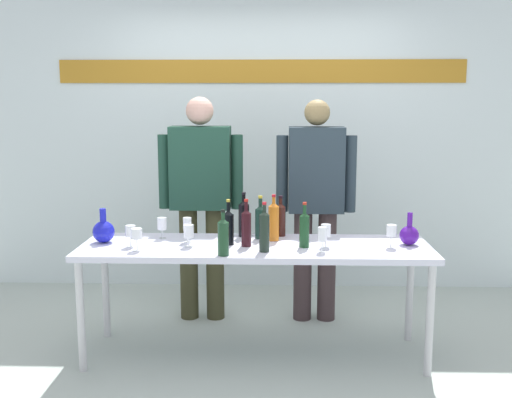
% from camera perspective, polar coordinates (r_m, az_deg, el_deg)
% --- Properties ---
extents(ground_plane, '(10.00, 10.00, 0.00)m').
position_cam_1_polar(ground_plane, '(4.30, -0.07, -14.22)').
color(ground_plane, '#A9B6AD').
extents(back_wall, '(5.09, 0.11, 3.00)m').
position_cam_1_polar(back_wall, '(5.53, 0.48, 7.17)').
color(back_wall, silver).
rests_on(back_wall, ground).
extents(display_table, '(2.30, 0.67, 0.76)m').
position_cam_1_polar(display_table, '(4.07, -0.07, -5.11)').
color(display_table, silver).
rests_on(display_table, ground).
extents(decanter_blue_left, '(0.15, 0.15, 0.23)m').
position_cam_1_polar(decanter_blue_left, '(4.22, -13.99, -2.90)').
color(decanter_blue_left, '#191EC1').
rests_on(decanter_blue_left, display_table).
extents(decanter_blue_right, '(0.13, 0.13, 0.22)m').
position_cam_1_polar(decanter_blue_right, '(4.16, 14.06, -3.23)').
color(decanter_blue_right, '#4B1695').
rests_on(decanter_blue_right, display_table).
extents(presenter_left, '(0.65, 0.22, 1.73)m').
position_cam_1_polar(presenter_left, '(4.71, -5.14, 0.59)').
color(presenter_left, '#373620').
rests_on(presenter_left, ground).
extents(presenter_right, '(0.61, 0.22, 1.71)m').
position_cam_1_polar(presenter_right, '(4.69, 5.58, 0.23)').
color(presenter_right, '#3A2C2E').
rests_on(presenter_right, ground).
extents(wine_bottle_0, '(0.07, 0.07, 0.28)m').
position_cam_1_polar(wine_bottle_0, '(4.29, 2.29, -1.81)').
color(wine_bottle_0, black).
rests_on(wine_bottle_0, display_table).
extents(wine_bottle_1, '(0.07, 0.07, 0.32)m').
position_cam_1_polar(wine_bottle_1, '(4.15, 1.65, -2.01)').
color(wine_bottle_1, orange).
rests_on(wine_bottle_1, display_table).
extents(wine_bottle_2, '(0.06, 0.06, 0.32)m').
position_cam_1_polar(wine_bottle_2, '(3.85, 0.78, -2.91)').
color(wine_bottle_2, black).
rests_on(wine_bottle_2, display_table).
extents(wine_bottle_3, '(0.06, 0.06, 0.31)m').
position_cam_1_polar(wine_bottle_3, '(3.99, -0.92, -2.58)').
color(wine_bottle_3, black).
rests_on(wine_bottle_3, display_table).
extents(wine_bottle_4, '(0.07, 0.07, 0.30)m').
position_cam_1_polar(wine_bottle_4, '(4.21, 0.41, -2.03)').
color(wine_bottle_4, '#112D23').
rests_on(wine_bottle_4, display_table).
extents(wine_bottle_5, '(0.07, 0.07, 0.29)m').
position_cam_1_polar(wine_bottle_5, '(3.77, -3.06, -3.43)').
color(wine_bottle_5, '#1A3E25').
rests_on(wine_bottle_5, display_table).
extents(wine_bottle_6, '(0.07, 0.07, 0.31)m').
position_cam_1_polar(wine_bottle_6, '(4.27, -1.14, -1.73)').
color(wine_bottle_6, black).
rests_on(wine_bottle_6, display_table).
extents(wine_bottle_7, '(0.06, 0.06, 0.30)m').
position_cam_1_polar(wine_bottle_7, '(3.98, 4.52, -2.75)').
color(wine_bottle_7, '#173F1F').
rests_on(wine_bottle_7, display_table).
extents(wine_bottle_8, '(0.07, 0.07, 0.30)m').
position_cam_1_polar(wine_bottle_8, '(4.04, -2.58, -2.55)').
color(wine_bottle_8, black).
rests_on(wine_bottle_8, display_table).
extents(wine_glass_left_0, '(0.06, 0.06, 0.17)m').
position_cam_1_polar(wine_glass_left_0, '(4.13, -6.41, -2.40)').
color(wine_glass_left_0, white).
rests_on(wine_glass_left_0, display_table).
extents(wine_glass_left_1, '(0.07, 0.07, 0.14)m').
position_cam_1_polar(wine_glass_left_1, '(3.96, -11.03, -3.23)').
color(wine_glass_left_1, white).
rests_on(wine_glass_left_1, display_table).
extents(wine_glass_left_2, '(0.07, 0.07, 0.15)m').
position_cam_1_polar(wine_glass_left_2, '(4.26, -8.73, -2.31)').
color(wine_glass_left_2, white).
rests_on(wine_glass_left_2, display_table).
extents(wine_glass_left_3, '(0.07, 0.07, 0.14)m').
position_cam_1_polar(wine_glass_left_3, '(4.07, -11.59, -2.96)').
color(wine_glass_left_3, white).
rests_on(wine_glass_left_3, display_table).
extents(wine_glass_left_4, '(0.07, 0.07, 0.14)m').
position_cam_1_polar(wine_glass_left_4, '(4.01, -6.27, -3.03)').
color(wine_glass_left_4, white).
rests_on(wine_glass_left_4, display_table).
extents(wine_glass_right_0, '(0.06, 0.06, 0.16)m').
position_cam_1_polar(wine_glass_right_0, '(3.87, 6.18, -3.32)').
color(wine_glass_right_0, white).
rests_on(wine_glass_right_0, display_table).
extents(wine_glass_right_1, '(0.06, 0.06, 0.15)m').
position_cam_1_polar(wine_glass_right_1, '(4.05, 12.48, -2.92)').
color(wine_glass_right_1, white).
rests_on(wine_glass_right_1, display_table).
extents(wine_glass_right_2, '(0.06, 0.06, 0.15)m').
position_cam_1_polar(wine_glass_right_2, '(4.00, 6.50, -2.97)').
color(wine_glass_right_2, white).
rests_on(wine_glass_right_2, display_table).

